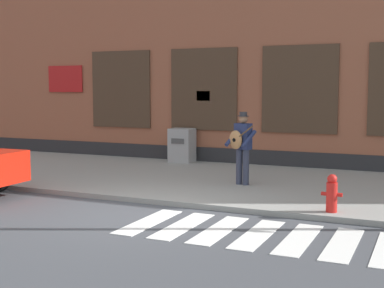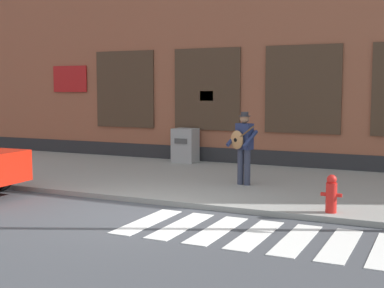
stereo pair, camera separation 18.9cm
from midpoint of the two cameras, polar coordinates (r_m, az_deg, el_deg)
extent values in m
plane|color=#424449|center=(10.17, -5.22, -7.49)|extent=(160.00, 160.00, 0.00)
cube|color=gray|center=(13.47, 2.89, -3.93)|extent=(28.00, 5.76, 0.11)
cube|color=#99563D|center=(18.03, 9.03, 13.14)|extent=(28.00, 4.00, 9.29)
cube|color=#28282B|center=(16.08, 6.77, -1.56)|extent=(28.00, 0.04, 0.55)
cube|color=#473323|center=(17.84, -6.88, 5.81)|extent=(2.18, 0.06, 2.50)
cube|color=black|center=(17.84, -6.89, 5.81)|extent=(2.06, 0.03, 2.38)
cube|color=#473323|center=(16.47, 1.93, 5.85)|extent=(2.18, 0.06, 2.50)
cube|color=black|center=(16.46, 1.92, 5.85)|extent=(2.06, 0.03, 2.38)
cube|color=#473323|center=(15.54, 12.06, 5.72)|extent=(2.18, 0.06, 2.50)
cube|color=black|center=(15.53, 12.05, 5.72)|extent=(2.06, 0.03, 2.38)
cube|color=red|center=(19.12, -12.62, 6.79)|extent=(1.40, 0.04, 0.90)
cube|color=yellow|center=(16.45, 1.90, 5.15)|extent=(0.44, 0.02, 0.30)
cube|color=silver|center=(9.60, -4.22, -8.26)|extent=(0.42, 1.90, 0.01)
cube|color=silver|center=(9.30, -0.58, -8.71)|extent=(0.42, 1.90, 0.01)
cube|color=silver|center=(9.03, 3.30, -9.15)|extent=(0.42, 1.90, 0.01)
cube|color=silver|center=(8.82, 7.40, -9.57)|extent=(0.42, 1.90, 0.01)
cube|color=silver|center=(8.64, 11.70, -9.96)|extent=(0.42, 1.90, 0.01)
cube|color=silver|center=(8.52, 16.16, -10.31)|extent=(0.42, 1.90, 0.01)
cube|color=silver|center=(12.14, -17.47, -2.01)|extent=(0.07, 0.24, 0.12)
cylinder|color=#33384C|center=(12.55, 6.34, -2.49)|extent=(0.15, 0.15, 0.84)
cylinder|color=#33384C|center=(12.64, 5.63, -2.43)|extent=(0.15, 0.15, 0.84)
cube|color=navy|center=(12.52, 6.05, 0.82)|extent=(0.43, 0.33, 0.61)
sphere|color=#9E7051|center=(12.49, 6.07, 2.71)|extent=(0.22, 0.22, 0.22)
cylinder|color=#333338|center=(12.48, 6.07, 2.98)|extent=(0.27, 0.28, 0.02)
cylinder|color=#333338|center=(12.48, 6.07, 3.21)|extent=(0.18, 0.18, 0.09)
cylinder|color=navy|center=(12.30, 6.66, 0.53)|extent=(0.24, 0.51, 0.39)
cylinder|color=navy|center=(12.59, 4.90, 0.67)|extent=(0.24, 0.51, 0.39)
ellipsoid|color=#B77F4C|center=(12.43, 5.25, 0.44)|extent=(0.38, 0.22, 0.44)
cylinder|color=black|center=(12.38, 5.08, 0.42)|extent=(0.09, 0.04, 0.09)
cylinder|color=brown|center=(12.24, 6.16, 1.19)|extent=(0.46, 0.18, 0.34)
cube|color=#9E9E9E|center=(16.40, -0.40, -0.14)|extent=(0.70, 0.60, 1.04)
cube|color=#4C4C4C|center=(16.11, -0.87, 0.31)|extent=(0.42, 0.02, 0.16)
cylinder|color=red|center=(10.09, 15.16, -5.55)|extent=(0.20, 0.20, 0.55)
sphere|color=red|center=(10.03, 15.21, -3.68)|extent=(0.18, 0.18, 0.18)
cylinder|color=red|center=(10.10, 14.38, -5.20)|extent=(0.10, 0.07, 0.07)
cylinder|color=red|center=(10.06, 15.95, -5.29)|extent=(0.10, 0.07, 0.07)
camera|label=1|loc=(0.09, -89.50, 0.05)|focal=50.00mm
camera|label=2|loc=(0.09, 90.50, -0.05)|focal=50.00mm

